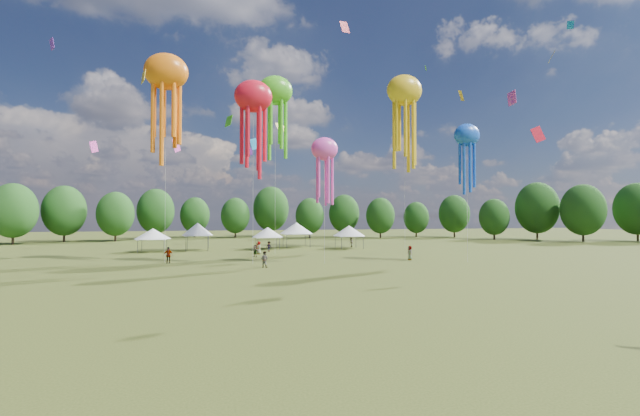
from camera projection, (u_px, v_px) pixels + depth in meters
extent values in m
plane|color=#384416|center=(470.00, 358.00, 16.07)|extent=(300.00, 300.00, 0.00)
imported|color=gray|center=(264.00, 259.00, 44.56)|extent=(1.06, 1.00, 1.72)
imported|color=gray|center=(259.00, 248.00, 60.30)|extent=(0.75, 0.99, 1.82)
imported|color=gray|center=(351.00, 242.00, 74.04)|extent=(0.71, 0.88, 1.71)
imported|color=gray|center=(269.00, 246.00, 64.81)|extent=(1.15, 0.94, 1.56)
imported|color=gray|center=(168.00, 255.00, 48.65)|extent=(1.14, 0.58, 1.87)
imported|color=gray|center=(255.00, 251.00, 56.25)|extent=(1.39, 1.33, 1.57)
imported|color=gray|center=(257.00, 248.00, 61.54)|extent=(0.51, 0.64, 1.55)
imported|color=gray|center=(410.00, 253.00, 52.41)|extent=(0.55, 0.85, 1.73)
cylinder|color=#47474C|center=(138.00, 247.00, 62.12)|extent=(0.08, 0.08, 1.86)
cylinder|color=#47474C|center=(142.00, 245.00, 65.70)|extent=(0.08, 0.08, 1.86)
cylinder|color=#47474C|center=(164.00, 246.00, 63.00)|extent=(0.08, 0.08, 1.86)
cylinder|color=#47474C|center=(167.00, 245.00, 66.57)|extent=(0.08, 0.08, 1.86)
cube|color=white|center=(153.00, 239.00, 64.37)|extent=(4.08, 4.08, 0.10)
cone|color=white|center=(153.00, 234.00, 64.39)|extent=(5.30, 5.30, 1.59)
cylinder|color=#47474C|center=(186.00, 244.00, 65.02)|extent=(0.08, 0.08, 2.31)
cylinder|color=#47474C|center=(187.00, 243.00, 68.21)|extent=(0.08, 0.08, 2.31)
cylinder|color=#47474C|center=(208.00, 244.00, 65.81)|extent=(0.08, 0.08, 2.31)
cylinder|color=#47474C|center=(208.00, 242.00, 68.99)|extent=(0.08, 0.08, 2.31)
cube|color=white|center=(197.00, 236.00, 67.03)|extent=(3.68, 3.68, 0.10)
cone|color=white|center=(197.00, 229.00, 67.05)|extent=(4.79, 4.79, 1.98)
cylinder|color=#47474C|center=(258.00, 244.00, 67.50)|extent=(0.08, 0.08, 1.88)
cylinder|color=#47474C|center=(256.00, 243.00, 70.89)|extent=(0.08, 0.08, 1.88)
cylinder|color=#47474C|center=(280.00, 244.00, 68.33)|extent=(0.08, 0.08, 1.88)
cylinder|color=#47474C|center=(277.00, 243.00, 71.72)|extent=(0.08, 0.08, 1.88)
cube|color=white|center=(268.00, 237.00, 69.63)|extent=(3.89, 3.89, 0.10)
cone|color=white|center=(268.00, 232.00, 69.65)|extent=(5.05, 5.05, 1.61)
cylinder|color=#47474C|center=(287.00, 242.00, 71.19)|extent=(0.08, 0.08, 2.29)
cylinder|color=#47474C|center=(283.00, 240.00, 75.10)|extent=(0.08, 0.08, 2.29)
cylinder|color=#47474C|center=(310.00, 241.00, 72.16)|extent=(0.08, 0.08, 2.29)
cylinder|color=#47474C|center=(305.00, 240.00, 76.07)|extent=(0.08, 0.08, 2.29)
cube|color=white|center=(296.00, 234.00, 73.65)|extent=(4.43, 4.43, 0.10)
cone|color=white|center=(296.00, 228.00, 73.67)|extent=(5.76, 5.76, 1.96)
cylinder|color=#47474C|center=(342.00, 243.00, 68.60)|extent=(0.08, 0.08, 2.02)
cylinder|color=#47474C|center=(335.00, 242.00, 72.23)|extent=(0.08, 0.08, 2.02)
cylinder|color=#47474C|center=(363.00, 243.00, 69.49)|extent=(0.08, 0.08, 2.02)
cylinder|color=#47474C|center=(356.00, 242.00, 73.12)|extent=(0.08, 0.08, 2.02)
cube|color=white|center=(349.00, 236.00, 70.88)|extent=(4.13, 4.13, 0.10)
cone|color=white|center=(349.00, 231.00, 70.90)|extent=(5.37, 5.37, 1.73)
ellipsoid|color=red|center=(253.00, 96.00, 47.80)|extent=(4.30, 3.01, 3.65)
cylinder|color=beige|center=(253.00, 180.00, 47.61)|extent=(0.03, 0.03, 18.99)
ellipsoid|color=#4FCD21|center=(275.00, 91.00, 61.16)|extent=(5.01, 3.50, 4.26)
cylinder|color=beige|center=(275.00, 172.00, 60.93)|extent=(0.03, 0.03, 23.62)
ellipsoid|color=blue|center=(467.00, 135.00, 50.23)|extent=(3.20, 2.24, 2.72)
cylinder|color=beige|center=(467.00, 198.00, 50.08)|extent=(0.03, 0.03, 15.05)
ellipsoid|color=orange|center=(166.00, 72.00, 49.87)|extent=(5.07, 3.55, 4.31)
cylinder|color=beige|center=(165.00, 167.00, 49.65)|extent=(0.03, 0.03, 22.48)
ellipsoid|color=#F548BE|center=(325.00, 149.00, 48.67)|extent=(3.14, 2.20, 2.67)
cylinder|color=beige|center=(325.00, 206.00, 48.54)|extent=(0.03, 0.03, 13.17)
ellipsoid|color=yellow|center=(404.00, 90.00, 71.85)|extent=(6.18, 4.33, 5.26)
cylinder|color=beige|center=(405.00, 169.00, 71.59)|extent=(0.03, 0.03, 26.83)
cube|color=yellow|center=(281.00, 127.00, 79.02)|extent=(2.15, 1.07, 2.28)
cube|color=#4FCD21|center=(426.00, 68.00, 79.37)|extent=(0.48, 0.87, 1.04)
cube|color=#1891D1|center=(254.00, 144.00, 51.91)|extent=(1.15, 0.88, 1.60)
cube|color=#F548BE|center=(512.00, 98.00, 46.66)|extent=(0.16, 1.40, 1.70)
cube|color=yellow|center=(552.00, 57.00, 53.33)|extent=(1.19, 1.38, 1.39)
cube|color=#F548BE|center=(176.00, 145.00, 78.55)|extent=(1.46, 2.29, 3.00)
cube|color=purple|center=(52.00, 44.00, 43.69)|extent=(0.73, 0.72, 1.21)
cube|color=red|center=(345.00, 27.00, 69.82)|extent=(1.89, 0.99, 2.18)
cube|color=yellow|center=(461.00, 96.00, 74.89)|extent=(1.13, 1.82, 2.16)
cube|color=blue|center=(393.00, 151.00, 91.08)|extent=(1.07, 1.20, 1.70)
cube|color=#1891D1|center=(570.00, 25.00, 47.72)|extent=(0.62, 0.50, 0.95)
cube|color=#F548BE|center=(94.00, 147.00, 66.39)|extent=(1.04, 1.50, 2.05)
cube|color=purple|center=(250.00, 151.00, 68.16)|extent=(0.91, 0.63, 1.23)
cube|color=red|center=(538.00, 134.00, 46.91)|extent=(1.80, 0.34, 2.01)
cube|color=yellow|center=(143.00, 77.00, 37.34)|extent=(0.46, 0.98, 1.20)
cube|color=#4FCD21|center=(229.00, 121.00, 69.61)|extent=(1.32, 1.79, 2.06)
cylinder|color=#38281C|center=(13.00, 236.00, 80.77)|extent=(0.44, 0.44, 3.36)
ellipsoid|color=#1E4717|center=(13.00, 210.00, 80.86)|extent=(8.40, 8.40, 10.51)
cylinder|color=#38281C|center=(64.00, 234.00, 89.41)|extent=(0.44, 0.44, 3.41)
ellipsoid|color=#1E4717|center=(64.00, 211.00, 89.50)|extent=(8.53, 8.53, 10.66)
cylinder|color=#38281C|center=(115.00, 234.00, 91.35)|extent=(0.44, 0.44, 3.07)
ellipsoid|color=#1E4717|center=(116.00, 214.00, 91.44)|extent=(7.66, 7.66, 9.58)
cylinder|color=#38281C|center=(156.00, 232.00, 101.12)|extent=(0.44, 0.44, 3.43)
ellipsoid|color=#1E4717|center=(156.00, 211.00, 101.21)|extent=(8.58, 8.58, 10.73)
cylinder|color=#38281C|center=(195.00, 232.00, 108.66)|extent=(0.44, 0.44, 2.95)
ellipsoid|color=#1E4717|center=(195.00, 215.00, 108.74)|extent=(7.37, 7.37, 9.21)
cylinder|color=#38281C|center=(235.00, 232.00, 107.27)|extent=(0.44, 0.44, 2.89)
ellipsoid|color=#1E4717|center=(235.00, 215.00, 107.36)|extent=(7.23, 7.23, 9.04)
cylinder|color=#38281C|center=(271.00, 229.00, 113.88)|extent=(0.44, 0.44, 3.84)
ellipsoid|color=#1E4717|center=(271.00, 209.00, 113.98)|extent=(9.60, 9.60, 11.99)
cylinder|color=#38281C|center=(310.00, 232.00, 105.11)|extent=(0.44, 0.44, 2.84)
ellipsoid|color=#1E4717|center=(310.00, 216.00, 105.19)|extent=(7.11, 7.11, 8.89)
cylinder|color=#38281C|center=(344.00, 231.00, 109.96)|extent=(0.44, 0.44, 3.16)
ellipsoid|color=#1E4717|center=(344.00, 214.00, 110.05)|extent=(7.91, 7.91, 9.88)
cylinder|color=#38281C|center=(380.00, 232.00, 106.23)|extent=(0.44, 0.44, 2.88)
ellipsoid|color=#1E4717|center=(380.00, 216.00, 106.31)|extent=(7.21, 7.21, 9.01)
cylinder|color=#38281C|center=(416.00, 232.00, 110.70)|extent=(0.44, 0.44, 2.63)
ellipsoid|color=#1E4717|center=(416.00, 217.00, 110.78)|extent=(6.57, 6.57, 8.22)
cylinder|color=#38281C|center=(454.00, 231.00, 109.44)|extent=(0.44, 0.44, 3.13)
ellipsoid|color=#1E4717|center=(454.00, 214.00, 109.53)|extent=(7.81, 7.81, 9.77)
cylinder|color=#38281C|center=(494.00, 234.00, 98.61)|extent=(0.44, 0.44, 2.72)
ellipsoid|color=#1E4717|center=(494.00, 217.00, 98.69)|extent=(6.80, 6.80, 8.50)
cylinder|color=#38281C|center=(537.00, 231.00, 98.04)|extent=(0.44, 0.44, 3.81)
ellipsoid|color=#1E4717|center=(537.00, 208.00, 98.15)|extent=(9.52, 9.52, 11.90)
cylinder|color=#38281C|center=(583.00, 233.00, 90.04)|extent=(0.44, 0.44, 3.51)
ellipsoid|color=#1E4717|center=(583.00, 210.00, 90.14)|extent=(8.78, 8.78, 10.97)
cylinder|color=#38281C|center=(638.00, 233.00, 91.61)|extent=(0.44, 0.44, 3.64)
ellipsoid|color=#1E4717|center=(637.00, 209.00, 91.71)|extent=(9.10, 9.10, 11.37)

